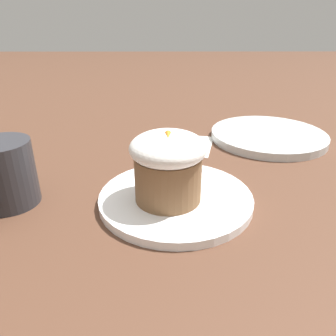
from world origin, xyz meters
TOP-DOWN VIEW (x-y plane):
  - ground_plane at (0.00, 0.00)m, footprint 4.00×4.00m
  - dessert_plate at (0.00, 0.00)m, footprint 0.22×0.22m
  - carrot_cake at (0.01, -0.01)m, footprint 0.10×0.10m
  - spoon at (-0.01, 0.01)m, footprint 0.11×0.07m
  - coffee_cup at (0.00, -0.24)m, footprint 0.11×0.08m
  - side_plate at (-0.26, 0.21)m, footprint 0.24×0.24m
  - paper_napkin at (-0.22, 0.03)m, footprint 0.13×0.12m

SIDE VIEW (x-z plane):
  - ground_plane at x=0.00m, z-range 0.00..0.00m
  - paper_napkin at x=-0.22m, z-range 0.00..0.00m
  - dessert_plate at x=0.00m, z-range 0.00..0.01m
  - side_plate at x=-0.26m, z-range 0.00..0.02m
  - spoon at x=-0.01m, z-range 0.01..0.02m
  - coffee_cup at x=0.00m, z-range 0.00..0.09m
  - carrot_cake at x=0.01m, z-range 0.01..0.12m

